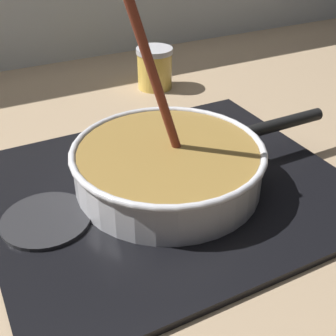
{
  "coord_description": "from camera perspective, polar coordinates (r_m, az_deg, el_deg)",
  "views": [
    {
      "loc": [
        -0.15,
        -0.44,
        0.42
      ],
      "look_at": [
        0.12,
        0.09,
        0.04
      ],
      "focal_mm": 47.74,
      "sensor_mm": 36.0,
      "label": 1
    }
  ],
  "objects": [
    {
      "name": "cooking_pan",
      "position": [
        0.7,
        0.11,
        0.41
      ],
      "size": [
        0.46,
        0.3,
        0.32
      ],
      "color": "silver",
      "rests_on": "hob_plate"
    },
    {
      "name": "condiment_jar",
      "position": [
        1.1,
        -1.71,
        12.65
      ],
      "size": [
        0.09,
        0.09,
        0.1
      ],
      "color": "gold",
      "rests_on": "ground"
    },
    {
      "name": "spare_burner",
      "position": [
        0.67,
        -15.31,
        -6.38
      ],
      "size": [
        0.13,
        0.13,
        0.01
      ],
      "primitive_type": "cylinder",
      "color": "#262628",
      "rests_on": "hob_plate"
    },
    {
      "name": "ground",
      "position": [
        0.64,
        -6.24,
        -11.45
      ],
      "size": [
        2.4,
        1.6,
        0.04
      ],
      "primitive_type": "cube",
      "color": "#9E8466"
    },
    {
      "name": "hob_plate",
      "position": [
        0.72,
        -0.0,
        -2.59
      ],
      "size": [
        0.56,
        0.48,
        0.01
      ],
      "primitive_type": "cube",
      "color": "black",
      "rests_on": "ground"
    },
    {
      "name": "burner_ring",
      "position": [
        0.72,
        -0.0,
        -1.94
      ],
      "size": [
        0.19,
        0.19,
        0.01
      ],
      "primitive_type": "torus",
      "color": "#592D0C",
      "rests_on": "hob_plate"
    }
  ]
}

